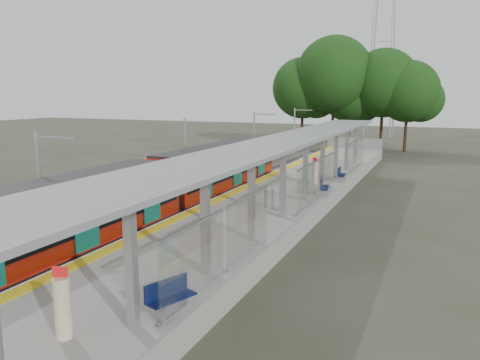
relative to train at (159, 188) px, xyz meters
name	(u,v)px	position (x,y,z in m)	size (l,w,h in m)	color
trackbed	(217,198)	(0.00, 6.83, -1.93)	(3.00, 70.00, 0.24)	#59544C
platform	(282,199)	(4.50, 6.83, -1.55)	(6.00, 50.00, 1.00)	gray
tactile_strip	(244,187)	(1.95, 6.83, -1.04)	(0.60, 50.00, 0.02)	yellow
end_fence	(354,143)	(4.50, 31.78, -0.45)	(6.00, 0.10, 1.20)	#9EA0A5
train	(159,188)	(0.00, 0.00, 0.00)	(2.74, 27.60, 3.62)	black
canopy	(289,147)	(6.11, 3.01, 2.15)	(3.27, 38.00, 3.66)	#9EA0A5
pylon	(384,17)	(3.50, 59.83, 16.95)	(8.00, 4.00, 38.00)	#9EA0A5
tree_cluster	(352,84)	(2.63, 39.14, 6.11)	(20.31, 10.28, 14.03)	#382316
catenary_masts	(186,157)	(-1.72, 5.83, 0.86)	(2.08, 48.16, 5.40)	#9EA0A5
bench_near	(170,295)	(6.93, -10.12, -0.54)	(0.92, 1.47, 0.97)	#0F1A4D
bench_mid	(323,186)	(7.11, 6.61, -0.50)	(0.72, 1.59, 1.05)	#0F1A4D
bench_far	(340,174)	(7.12, 11.64, -0.56)	(0.51, 1.40, 0.94)	#0F1A4D
info_pillar_near	(62,307)	(5.24, -12.29, -0.26)	(0.41, 0.41, 1.84)	beige
info_pillar_far	(315,173)	(5.75, 9.86, -0.29)	(0.40, 0.40, 1.77)	beige
litter_bin	(269,198)	(5.25, 2.37, -0.54)	(0.50, 0.50, 1.03)	#9EA0A5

